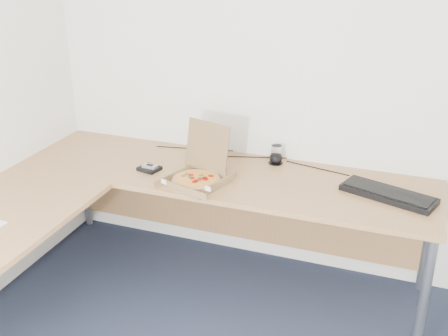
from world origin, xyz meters
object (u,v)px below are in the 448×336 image
at_px(keyboard, 388,194).
at_px(wallet, 149,169).
at_px(desk, 141,199).
at_px(drinking_glass, 276,154).
at_px(pizza_box, 197,176).

xyz_separation_m(keyboard, wallet, (-1.38, -0.12, -0.01)).
distance_m(desk, drinking_glass, 0.90).
relative_size(drinking_glass, wallet, 0.93).
xyz_separation_m(pizza_box, wallet, (-0.34, 0.06, -0.03)).
height_order(desk, wallet, wallet).
distance_m(pizza_box, drinking_glass, 0.56).
xyz_separation_m(drinking_glass, wallet, (-0.69, -0.38, -0.05)).
bearing_deg(wallet, pizza_box, 3.31).
height_order(keyboard, wallet, keyboard).
bearing_deg(keyboard, wallet, -156.64).
relative_size(drinking_glass, keyboard, 0.23).
bearing_deg(wallet, desk, -57.77).
relative_size(pizza_box, keyboard, 0.70).
distance_m(desk, keyboard, 1.35).
xyz_separation_m(desk, drinking_glass, (0.58, 0.69, 0.09)).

